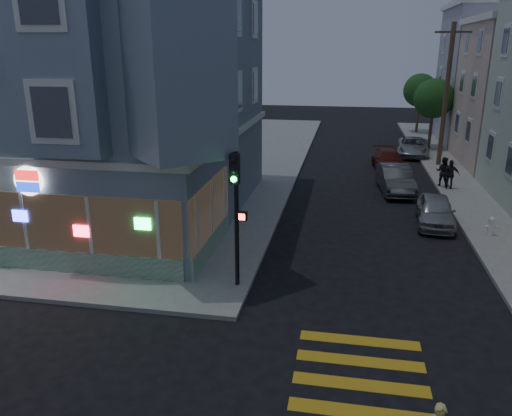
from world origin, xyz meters
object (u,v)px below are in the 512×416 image
(fire_hydrant, at_px, (491,225))
(parked_car_d, at_px, (413,147))
(street_tree_near, at_px, (434,99))
(parked_car_b, at_px, (395,179))
(pedestrian_b, at_px, (450,174))
(pedestrian_a, at_px, (443,171))
(utility_pole, at_px, (446,94))
(parked_car_a, at_px, (436,211))
(street_tree_far, at_px, (420,90))
(traffic_signal, at_px, (236,198))
(parked_car_c, at_px, (389,161))

(fire_hydrant, bearing_deg, parked_car_d, 94.19)
(street_tree_near, bearing_deg, parked_car_d, -120.15)
(street_tree_near, bearing_deg, parked_car_b, -105.50)
(pedestrian_b, bearing_deg, pedestrian_a, -60.20)
(utility_pole, relative_size, parked_car_b, 2.01)
(pedestrian_b, bearing_deg, parked_car_a, 77.83)
(pedestrian_a, distance_m, parked_car_d, 9.10)
(parked_car_a, bearing_deg, street_tree_far, 90.01)
(parked_car_a, bearing_deg, traffic_signal, -128.22)
(pedestrian_b, distance_m, parked_car_b, 3.09)
(pedestrian_b, bearing_deg, utility_pole, -90.38)
(parked_car_b, height_order, parked_car_d, parked_car_b)
(fire_hydrant, bearing_deg, parked_car_a, 145.18)
(street_tree_near, distance_m, pedestrian_a, 12.06)
(utility_pole, bearing_deg, parked_car_d, 110.82)
(pedestrian_b, bearing_deg, parked_car_b, 17.24)
(pedestrian_b, height_order, fire_hydrant, pedestrian_b)
(pedestrian_b, bearing_deg, parked_car_c, -52.79)
(street_tree_far, bearing_deg, street_tree_near, -90.00)
(pedestrian_a, distance_m, traffic_signal, 16.94)
(utility_pole, relative_size, fire_hydrant, 11.07)
(utility_pole, xyz_separation_m, fire_hydrant, (-0.06, -13.58, -4.22))
(street_tree_near, relative_size, parked_car_a, 1.36)
(pedestrian_a, distance_m, parked_car_b, 3.02)
(street_tree_far, bearing_deg, fire_hydrant, -90.53)
(street_tree_near, relative_size, street_tree_far, 1.00)
(utility_pole, distance_m, fire_hydrant, 14.22)
(street_tree_near, height_order, fire_hydrant, street_tree_near)
(parked_car_c, bearing_deg, street_tree_far, 72.86)
(street_tree_far, bearing_deg, traffic_signal, -105.77)
(street_tree_near, xyz_separation_m, pedestrian_b, (-0.61, -12.24, -2.98))
(street_tree_near, bearing_deg, pedestrian_a, -94.41)
(utility_pole, xyz_separation_m, parked_car_a, (-2.06, -12.18, -4.13))
(street_tree_near, bearing_deg, pedestrian_b, -92.85)
(parked_car_c, xyz_separation_m, parked_car_d, (2.10, 5.20, 0.02))
(pedestrian_a, bearing_deg, parked_car_d, -61.24)
(utility_pole, distance_m, parked_car_c, 5.65)
(pedestrian_a, relative_size, fire_hydrant, 2.02)
(pedestrian_a, distance_m, parked_car_c, 4.73)
(street_tree_far, distance_m, parked_car_b, 21.53)
(pedestrian_a, xyz_separation_m, fire_hydrant, (0.64, -7.92, -0.39))
(pedestrian_b, relative_size, parked_car_b, 0.36)
(parked_car_d, xyz_separation_m, fire_hydrant, (1.24, -16.99, -0.09))
(street_tree_near, xyz_separation_m, parked_car_a, (-2.26, -18.18, -3.27))
(street_tree_near, height_order, parked_car_c, street_tree_near)
(street_tree_far, distance_m, traffic_signal, 35.36)
(pedestrian_b, xyz_separation_m, parked_car_d, (-0.89, 9.66, -0.29))
(street_tree_far, relative_size, parked_car_b, 1.19)
(street_tree_far, bearing_deg, parked_car_c, -102.85)
(traffic_signal, bearing_deg, parked_car_d, 74.96)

